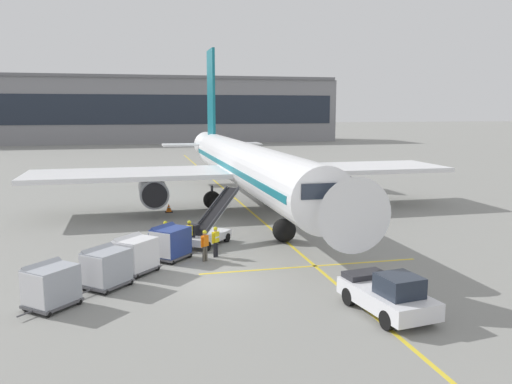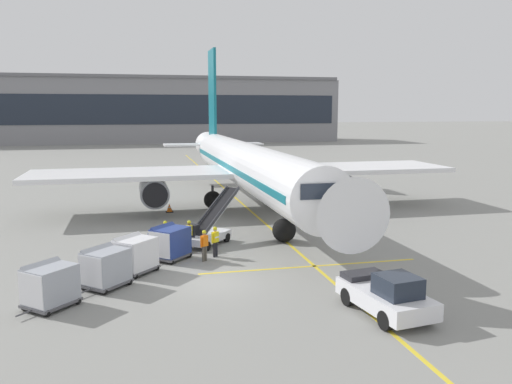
{
  "view_description": "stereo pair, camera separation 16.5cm",
  "coord_description": "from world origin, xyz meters",
  "px_view_note": "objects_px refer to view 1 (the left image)",
  "views": [
    {
      "loc": [
        -3.57,
        -24.13,
        8.23
      ],
      "look_at": [
        4.04,
        8.06,
        3.04
      ],
      "focal_mm": 36.99,
      "sensor_mm": 36.0,
      "label": 1
    },
    {
      "loc": [
        -3.41,
        -24.17,
        8.23
      ],
      "look_at": [
        4.04,
        8.06,
        3.04
      ],
      "focal_mm": 36.99,
      "sensor_mm": 36.0,
      "label": 2
    }
  ],
  "objects_px": {
    "ground_crew_by_carts": "(205,244)",
    "ground_crew_wingwalker": "(216,240)",
    "belt_loader": "(209,230)",
    "ground_crew_marshaller": "(189,233)",
    "safety_cone_engine_keepout": "(169,208)",
    "baggage_cart_lead": "(170,242)",
    "ground_crew_by_loader": "(166,233)",
    "baggage_cart_fourth": "(50,285)",
    "baggage_cart_third": "(106,267)",
    "parked_airplane": "(245,166)",
    "baggage_cart_second": "(135,254)",
    "pushback_tug": "(388,295)"
  },
  "relations": [
    {
      "from": "ground_crew_wingwalker",
      "to": "safety_cone_engine_keepout",
      "type": "relative_size",
      "value": 2.54
    },
    {
      "from": "belt_loader",
      "to": "baggage_cart_lead",
      "type": "xyz_separation_m",
      "value": [
        -2.56,
        -2.85,
        0.1
      ]
    },
    {
      "from": "baggage_cart_fourth",
      "to": "ground_crew_wingwalker",
      "type": "xyz_separation_m",
      "value": [
        7.91,
        6.05,
        -0.0
      ]
    },
    {
      "from": "baggage_cart_lead",
      "to": "ground_crew_by_loader",
      "type": "distance_m",
      "value": 2.12
    },
    {
      "from": "parked_airplane",
      "to": "baggage_cart_third",
      "type": "height_order",
      "value": "parked_airplane"
    },
    {
      "from": "baggage_cart_lead",
      "to": "ground_crew_marshaller",
      "type": "bearing_deg",
      "value": 55.99
    },
    {
      "from": "belt_loader",
      "to": "pushback_tug",
      "type": "distance_m",
      "value": 14.0
    },
    {
      "from": "pushback_tug",
      "to": "ground_crew_by_carts",
      "type": "distance_m",
      "value": 11.1
    },
    {
      "from": "ground_crew_by_loader",
      "to": "ground_crew_marshaller",
      "type": "relative_size",
      "value": 1.0
    },
    {
      "from": "parked_airplane",
      "to": "ground_crew_wingwalker",
      "type": "relative_size",
      "value": 25.2
    },
    {
      "from": "baggage_cart_lead",
      "to": "safety_cone_engine_keepout",
      "type": "xyz_separation_m",
      "value": [
        0.88,
        13.76,
        -0.67
      ]
    },
    {
      "from": "baggage_cart_lead",
      "to": "ground_crew_wingwalker",
      "type": "height_order",
      "value": "baggage_cart_lead"
    },
    {
      "from": "baggage_cart_third",
      "to": "ground_crew_by_loader",
      "type": "relative_size",
      "value": 1.47
    },
    {
      "from": "baggage_cart_second",
      "to": "baggage_cart_third",
      "type": "xyz_separation_m",
      "value": [
        -1.35,
        -1.98,
        0.0
      ]
    },
    {
      "from": "baggage_cart_fourth",
      "to": "ground_crew_marshaller",
      "type": "height_order",
      "value": "baggage_cart_fourth"
    },
    {
      "from": "baggage_cart_fourth",
      "to": "belt_loader",
      "type": "bearing_deg",
      "value": 48.58
    },
    {
      "from": "baggage_cart_lead",
      "to": "baggage_cart_fourth",
      "type": "bearing_deg",
      "value": -131.19
    },
    {
      "from": "parked_airplane",
      "to": "ground_crew_marshaller",
      "type": "height_order",
      "value": "parked_airplane"
    },
    {
      "from": "baggage_cart_lead",
      "to": "baggage_cart_third",
      "type": "distance_m",
      "value": 5.18
    },
    {
      "from": "pushback_tug",
      "to": "baggage_cart_lead",
      "type": "bearing_deg",
      "value": 128.57
    },
    {
      "from": "safety_cone_engine_keepout",
      "to": "baggage_cart_fourth",
      "type": "bearing_deg",
      "value": -107.45
    },
    {
      "from": "belt_loader",
      "to": "baggage_cart_third",
      "type": "xyz_separation_m",
      "value": [
        -5.81,
        -6.89,
        0.1
      ]
    },
    {
      "from": "ground_crew_by_carts",
      "to": "ground_crew_wingwalker",
      "type": "bearing_deg",
      "value": 45.61
    },
    {
      "from": "belt_loader",
      "to": "ground_crew_marshaller",
      "type": "distance_m",
      "value": 1.59
    },
    {
      "from": "pushback_tug",
      "to": "baggage_cart_second",
      "type": "bearing_deg",
      "value": 141.15
    },
    {
      "from": "baggage_cart_fourth",
      "to": "ground_crew_wingwalker",
      "type": "distance_m",
      "value": 9.96
    },
    {
      "from": "ground_crew_by_carts",
      "to": "ground_crew_marshaller",
      "type": "xyz_separation_m",
      "value": [
        -0.54,
        2.73,
        0.0
      ]
    },
    {
      "from": "belt_loader",
      "to": "ground_crew_marshaller",
      "type": "bearing_deg",
      "value": -143.37
    },
    {
      "from": "belt_loader",
      "to": "baggage_cart_second",
      "type": "distance_m",
      "value": 6.63
    },
    {
      "from": "ground_crew_by_carts",
      "to": "ground_crew_marshaller",
      "type": "bearing_deg",
      "value": 101.19
    },
    {
      "from": "belt_loader",
      "to": "baggage_cart_third",
      "type": "bearing_deg",
      "value": -130.12
    },
    {
      "from": "baggage_cart_second",
      "to": "safety_cone_engine_keepout",
      "type": "bearing_deg",
      "value": 80.05
    },
    {
      "from": "baggage_cart_second",
      "to": "ground_crew_marshaller",
      "type": "height_order",
      "value": "baggage_cart_second"
    },
    {
      "from": "belt_loader",
      "to": "baggage_cart_lead",
      "type": "height_order",
      "value": "belt_loader"
    },
    {
      "from": "ground_crew_marshaller",
      "to": "ground_crew_by_loader",
      "type": "bearing_deg",
      "value": 171.06
    },
    {
      "from": "parked_airplane",
      "to": "ground_crew_wingwalker",
      "type": "bearing_deg",
      "value": -108.85
    },
    {
      "from": "parked_airplane",
      "to": "baggage_cart_second",
      "type": "bearing_deg",
      "value": -120.21
    },
    {
      "from": "baggage_cart_second",
      "to": "ground_crew_wingwalker",
      "type": "height_order",
      "value": "baggage_cart_second"
    },
    {
      "from": "ground_crew_wingwalker",
      "to": "safety_cone_engine_keepout",
      "type": "bearing_deg",
      "value": 96.8
    },
    {
      "from": "ground_crew_by_loader",
      "to": "ground_crew_by_carts",
      "type": "relative_size",
      "value": 1.0
    },
    {
      "from": "ground_crew_marshaller",
      "to": "ground_crew_wingwalker",
      "type": "xyz_separation_m",
      "value": [
        1.25,
        -2.0,
        0.0
      ]
    },
    {
      "from": "belt_loader",
      "to": "ground_crew_wingwalker",
      "type": "height_order",
      "value": "belt_loader"
    },
    {
      "from": "parked_airplane",
      "to": "ground_crew_by_loader",
      "type": "relative_size",
      "value": 25.2
    },
    {
      "from": "ground_crew_by_loader",
      "to": "belt_loader",
      "type": "bearing_deg",
      "value": 15.33
    },
    {
      "from": "baggage_cart_third",
      "to": "baggage_cart_fourth",
      "type": "relative_size",
      "value": 1.0
    },
    {
      "from": "ground_crew_marshaller",
      "to": "ground_crew_wingwalker",
      "type": "bearing_deg",
      "value": -58.1
    },
    {
      "from": "baggage_cart_lead",
      "to": "ground_crew_by_loader",
      "type": "xyz_separation_m",
      "value": [
        -0.11,
        2.12,
        -0.0
      ]
    },
    {
      "from": "ground_crew_by_loader",
      "to": "ground_crew_marshaller",
      "type": "xyz_separation_m",
      "value": [
        1.39,
        -0.22,
        0.0
      ]
    },
    {
      "from": "pushback_tug",
      "to": "ground_crew_by_carts",
      "type": "relative_size",
      "value": 2.67
    },
    {
      "from": "ground_crew_by_loader",
      "to": "pushback_tug",
      "type": "bearing_deg",
      "value": -56.28
    }
  ]
}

